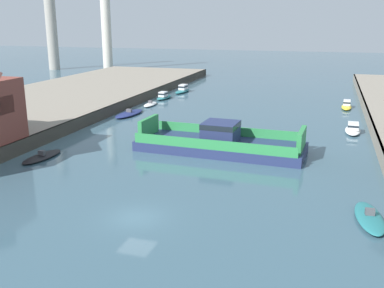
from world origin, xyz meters
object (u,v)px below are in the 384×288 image
at_px(moored_boat_upstream_b, 353,129).
at_px(moored_boat_mid_left, 347,105).
at_px(chain_ferry, 220,142).
at_px(moored_boat_near_left, 129,114).
at_px(moored_boat_mid_right, 369,218).
at_px(smokestack_distant_b, 106,15).
at_px(moored_boat_near_right, 150,104).
at_px(moored_boat_upstream_a, 183,89).
at_px(moored_boat_far_left, 42,156).
at_px(smokestack_distant_a, 50,7).
at_px(moored_boat_far_right, 164,96).

bearing_deg(moored_boat_upstream_b, moored_boat_mid_left, 91.01).
relative_size(chain_ferry, moored_boat_upstream_b, 3.33).
relative_size(moored_boat_near_left, moored_boat_mid_right, 1.22).
xyz_separation_m(moored_boat_mid_left, smokestack_distant_b, (-68.14, 43.27, 15.81)).
distance_m(moored_boat_near_right, moored_boat_mid_left, 34.28).
height_order(moored_boat_near_right, moored_boat_upstream_a, moored_boat_upstream_a).
relative_size(moored_boat_mid_left, moored_boat_upstream_a, 0.88).
height_order(chain_ferry, moored_boat_far_left, chain_ferry).
relative_size(moored_boat_mid_right, smokestack_distant_b, 0.21).
height_order(moored_boat_mid_left, smokestack_distant_a, smokestack_distant_a).
height_order(chain_ferry, moored_boat_near_right, chain_ferry).
bearing_deg(moored_boat_near_right, smokestack_distant_a, 137.16).
bearing_deg(moored_boat_mid_right, chain_ferry, 135.75).
xyz_separation_m(chain_ferry, smokestack_distant_b, (-53.43, 75.25, 15.25)).
distance_m(moored_boat_near_left, moored_boat_near_right, 8.73).
distance_m(moored_boat_far_right, moored_boat_upstream_b, 38.13).
bearing_deg(chain_ferry, smokestack_distant_b, 125.38).
bearing_deg(smokestack_distant_b, moored_boat_mid_left, -32.41).
bearing_deg(moored_boat_mid_left, moored_boat_mid_right, -89.46).
bearing_deg(moored_boat_far_right, chain_ferry, -59.06).
xyz_separation_m(moored_boat_upstream_a, smokestack_distant_b, (-35.46, 34.71, 15.73)).
height_order(moored_boat_upstream_a, moored_boat_upstream_b, moored_boat_upstream_a).
xyz_separation_m(moored_boat_far_left, smokestack_distant_a, (-52.08, 80.44, 18.25)).
bearing_deg(chain_ferry, moored_boat_near_left, 140.38).
bearing_deg(moored_boat_near_left, moored_boat_upstream_b, -2.82).
bearing_deg(moored_boat_near_left, moored_boat_upstream_a, 88.22).
bearing_deg(moored_boat_far_right, moored_boat_mid_left, 1.00).
distance_m(moored_boat_upstream_a, moored_boat_upstream_b, 42.44).
xyz_separation_m(chain_ferry, moored_boat_upstream_b, (15.03, 13.86, -0.54)).
bearing_deg(moored_boat_near_right, moored_boat_mid_left, 13.05).
relative_size(moored_boat_upstream_a, smokestack_distant_a, 0.19).
xyz_separation_m(moored_boat_near_right, smokestack_distant_a, (-51.53, 47.79, 18.20)).
height_order(chain_ferry, smokestack_distant_b, smokestack_distant_b).
relative_size(moored_boat_mid_right, moored_boat_upstream_a, 0.94).
bearing_deg(moored_boat_mid_left, moored_boat_far_left, -129.10).
relative_size(moored_boat_mid_left, moored_boat_upstream_b, 1.01).
relative_size(moored_boat_upstream_a, smokestack_distant_b, 0.22).
distance_m(moored_boat_upstream_a, smokestack_distant_b, 52.05).
height_order(moored_boat_near_left, moored_boat_far_right, moored_boat_far_right).
distance_m(moored_boat_near_right, moored_boat_far_right, 7.16).
distance_m(moored_boat_near_left, smokestack_distant_a, 78.56).
distance_m(chain_ferry, moored_boat_mid_left, 35.21).
relative_size(moored_boat_far_right, moored_boat_upstream_a, 0.80).
height_order(moored_boat_far_right, moored_boat_upstream_a, moored_boat_upstream_a).
relative_size(moored_boat_near_left, moored_boat_upstream_a, 1.15).
height_order(moored_boat_mid_left, moored_boat_upstream_a, moored_boat_upstream_a).
distance_m(moored_boat_near_left, moored_boat_far_right, 15.88).
bearing_deg(smokestack_distant_a, smokestack_distant_b, 10.86).
xyz_separation_m(moored_boat_mid_left, moored_boat_far_right, (-33.53, -0.59, 0.03)).
bearing_deg(moored_boat_upstream_b, moored_boat_far_right, 152.61).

